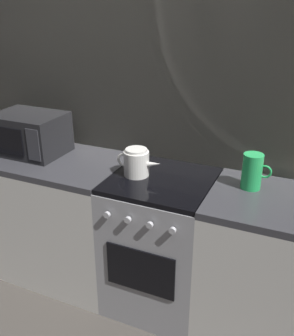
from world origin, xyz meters
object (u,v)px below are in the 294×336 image
pitcher (252,171)px  microwave (30,133)px  stove_unit (160,243)px  kettle (137,162)px

pitcher → microwave: bearing=-177.6°
microwave → pitcher: microwave is taller
stove_unit → pitcher: pitcher is taller
stove_unit → kettle: 0.55m
microwave → kettle: bearing=-3.1°
microwave → pitcher: 1.47m
microwave → kettle: (0.81, -0.04, -0.05)m
microwave → kettle: microwave is taller
microwave → pitcher: size_ratio=2.30×
microwave → kettle: 0.82m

